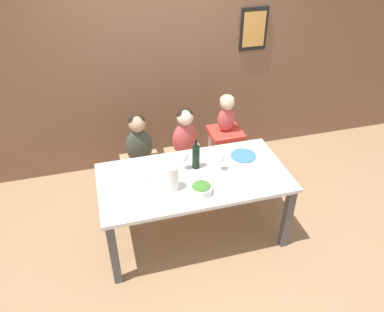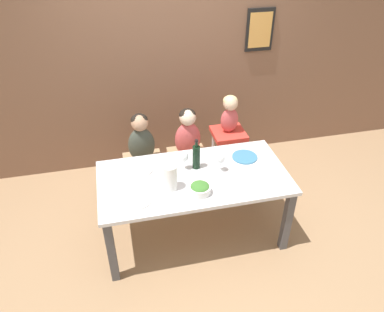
{
  "view_description": "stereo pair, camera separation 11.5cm",
  "coord_description": "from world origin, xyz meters",
  "px_view_note": "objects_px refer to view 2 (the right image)",
  "views": [
    {
      "loc": [
        -0.73,
        -2.59,
        2.82
      ],
      "look_at": [
        0.0,
        0.07,
        0.91
      ],
      "focal_mm": 35.0,
      "sensor_mm": 36.0,
      "label": 1
    },
    {
      "loc": [
        -0.62,
        -2.62,
        2.82
      ],
      "look_at": [
        0.0,
        0.07,
        0.91
      ],
      "focal_mm": 35.0,
      "sensor_mm": 36.0,
      "label": 2
    }
  ],
  "objects_px": {
    "chair_right_highchair": "(228,143)",
    "salad_bowl_large": "(200,188)",
    "dinner_plate_back_left": "(139,170)",
    "dinner_plate_back_right": "(245,157)",
    "chair_far_center": "(188,160)",
    "person_baby_right": "(230,111)",
    "paper_towel_roll": "(170,177)",
    "chair_far_left": "(144,166)",
    "person_child_left": "(141,138)",
    "person_child_center": "(188,132)",
    "wine_glass_near": "(221,159)",
    "dinner_plate_front_left": "(138,200)",
    "wine_glass_far": "(185,157)",
    "wine_bottle": "(196,156)"
  },
  "relations": [
    {
      "from": "person_baby_right",
      "to": "paper_towel_roll",
      "type": "xyz_separation_m",
      "value": [
        -0.79,
        -0.83,
        -0.11
      ]
    },
    {
      "from": "wine_bottle",
      "to": "salad_bowl_large",
      "type": "height_order",
      "value": "wine_bottle"
    },
    {
      "from": "chair_right_highchair",
      "to": "salad_bowl_large",
      "type": "xyz_separation_m",
      "value": [
        -0.56,
        -0.95,
        0.22
      ]
    },
    {
      "from": "wine_glass_near",
      "to": "dinner_plate_back_right",
      "type": "bearing_deg",
      "value": 27.76
    },
    {
      "from": "person_child_left",
      "to": "wine_bottle",
      "type": "distance_m",
      "value": 0.74
    },
    {
      "from": "person_child_center",
      "to": "wine_glass_far",
      "type": "distance_m",
      "value": 0.61
    },
    {
      "from": "person_baby_right",
      "to": "wine_glass_far",
      "type": "height_order",
      "value": "person_baby_right"
    },
    {
      "from": "wine_glass_far",
      "to": "chair_right_highchair",
      "type": "bearing_deg",
      "value": 43.32
    },
    {
      "from": "chair_far_center",
      "to": "salad_bowl_large",
      "type": "height_order",
      "value": "salad_bowl_large"
    },
    {
      "from": "person_child_center",
      "to": "dinner_plate_back_right",
      "type": "relative_size",
      "value": 2.27
    },
    {
      "from": "wine_bottle",
      "to": "wine_glass_near",
      "type": "relative_size",
      "value": 1.64
    },
    {
      "from": "chair_right_highchair",
      "to": "paper_towel_roll",
      "type": "xyz_separation_m",
      "value": [
        -0.79,
        -0.83,
        0.29
      ]
    },
    {
      "from": "chair_far_left",
      "to": "dinner_plate_back_left",
      "type": "relative_size",
      "value": 1.94
    },
    {
      "from": "person_child_center",
      "to": "paper_towel_roll",
      "type": "bearing_deg",
      "value": -111.96
    },
    {
      "from": "chair_far_center",
      "to": "wine_glass_far",
      "type": "height_order",
      "value": "wine_glass_far"
    },
    {
      "from": "person_child_center",
      "to": "person_baby_right",
      "type": "xyz_separation_m",
      "value": [
        0.46,
        0.0,
        0.19
      ]
    },
    {
      "from": "person_child_center",
      "to": "dinner_plate_back_left",
      "type": "height_order",
      "value": "person_child_center"
    },
    {
      "from": "person_baby_right",
      "to": "paper_towel_roll",
      "type": "bearing_deg",
      "value": -133.61
    },
    {
      "from": "chair_far_center",
      "to": "dinner_plate_back_left",
      "type": "relative_size",
      "value": 1.94
    },
    {
      "from": "chair_far_center",
      "to": "salad_bowl_large",
      "type": "xyz_separation_m",
      "value": [
        -0.1,
        -0.95,
        0.38
      ]
    },
    {
      "from": "wine_bottle",
      "to": "dinner_plate_back_right",
      "type": "xyz_separation_m",
      "value": [
        0.5,
        0.05,
        -0.12
      ]
    },
    {
      "from": "chair_right_highchair",
      "to": "person_child_left",
      "type": "distance_m",
      "value": 0.98
    },
    {
      "from": "wine_glass_near",
      "to": "wine_glass_far",
      "type": "distance_m",
      "value": 0.33
    },
    {
      "from": "person_child_left",
      "to": "chair_far_left",
      "type": "bearing_deg",
      "value": -90.0
    },
    {
      "from": "person_baby_right",
      "to": "dinner_plate_back_left",
      "type": "bearing_deg",
      "value": -153.44
    },
    {
      "from": "person_child_left",
      "to": "dinner_plate_back_left",
      "type": "distance_m",
      "value": 0.52
    },
    {
      "from": "chair_far_left",
      "to": "dinner_plate_front_left",
      "type": "xyz_separation_m",
      "value": [
        -0.14,
        -0.92,
        0.34
      ]
    },
    {
      "from": "wine_glass_far",
      "to": "person_baby_right",
      "type": "bearing_deg",
      "value": 43.42
    },
    {
      "from": "chair_far_left",
      "to": "person_child_left",
      "type": "xyz_separation_m",
      "value": [
        -0.0,
        0.0,
        0.37
      ]
    },
    {
      "from": "person_child_left",
      "to": "dinner_plate_back_right",
      "type": "distance_m",
      "value": 1.09
    },
    {
      "from": "chair_right_highchair",
      "to": "dinner_plate_back_left",
      "type": "xyz_separation_m",
      "value": [
        -1.03,
        -0.51,
        0.18
      ]
    },
    {
      "from": "wine_bottle",
      "to": "paper_towel_roll",
      "type": "distance_m",
      "value": 0.38
    },
    {
      "from": "chair_far_left",
      "to": "paper_towel_roll",
      "type": "xyz_separation_m",
      "value": [
        0.16,
        -0.83,
        0.45
      ]
    },
    {
      "from": "dinner_plate_back_right",
      "to": "chair_far_left",
      "type": "bearing_deg",
      "value": 150.73
    },
    {
      "from": "chair_far_left",
      "to": "salad_bowl_large",
      "type": "distance_m",
      "value": 1.09
    },
    {
      "from": "paper_towel_roll",
      "to": "wine_glass_near",
      "type": "distance_m",
      "value": 0.52
    },
    {
      "from": "person_child_center",
      "to": "wine_glass_near",
      "type": "bearing_deg",
      "value": -77.01
    },
    {
      "from": "dinner_plate_back_left",
      "to": "dinner_plate_back_right",
      "type": "height_order",
      "value": "same"
    },
    {
      "from": "wine_glass_near",
      "to": "wine_glass_far",
      "type": "relative_size",
      "value": 1.0
    },
    {
      "from": "wine_glass_near",
      "to": "dinner_plate_back_left",
      "type": "distance_m",
      "value": 0.76
    },
    {
      "from": "wine_bottle",
      "to": "dinner_plate_back_right",
      "type": "distance_m",
      "value": 0.52
    },
    {
      "from": "wine_glass_near",
      "to": "dinner_plate_front_left",
      "type": "bearing_deg",
      "value": -163.28
    },
    {
      "from": "chair_right_highchair",
      "to": "wine_bottle",
      "type": "xyz_separation_m",
      "value": [
        -0.51,
        -0.58,
        0.29
      ]
    },
    {
      "from": "person_baby_right",
      "to": "dinner_plate_back_left",
      "type": "relative_size",
      "value": 1.71
    },
    {
      "from": "dinner_plate_front_left",
      "to": "dinner_plate_back_right",
      "type": "xyz_separation_m",
      "value": [
        1.08,
        0.39,
        0.0
      ]
    },
    {
      "from": "chair_far_center",
      "to": "dinner_plate_back_left",
      "type": "bearing_deg",
      "value": -138.17
    },
    {
      "from": "chair_right_highchair",
      "to": "paper_towel_roll",
      "type": "height_order",
      "value": "paper_towel_roll"
    },
    {
      "from": "dinner_plate_front_left",
      "to": "dinner_plate_back_right",
      "type": "height_order",
      "value": "same"
    },
    {
      "from": "person_baby_right",
      "to": "chair_right_highchair",
      "type": "bearing_deg",
      "value": -90.0
    },
    {
      "from": "person_child_left",
      "to": "dinner_plate_back_left",
      "type": "height_order",
      "value": "person_child_left"
    }
  ]
}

